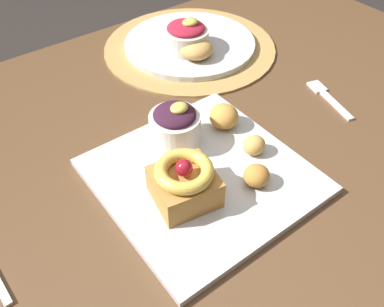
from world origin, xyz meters
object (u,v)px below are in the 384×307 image
(front_plate, at_px, (200,177))
(back_plate, at_px, (190,43))
(cake_slice, at_px, (184,182))
(berry_ramekin, at_px, (175,126))
(fritter_middle, at_px, (257,176))
(back_pastry, at_px, (196,49))
(fork, at_px, (327,97))
(fritter_front, at_px, (254,145))
(fritter_back, at_px, (223,115))
(back_ramekin, at_px, (186,36))

(front_plate, xyz_separation_m, back_plate, (0.22, 0.32, 0.01))
(cake_slice, height_order, berry_ramekin, berry_ramekin)
(fritter_middle, xyz_separation_m, back_pastry, (0.14, 0.33, 0.01))
(back_pastry, height_order, fork, back_pastry)
(fritter_middle, bearing_deg, fritter_front, 49.96)
(berry_ramekin, bearing_deg, front_plate, -98.76)
(front_plate, bearing_deg, fritter_middle, -49.24)
(front_plate, height_order, berry_ramekin, berry_ramekin)
(fritter_middle, relative_size, fritter_back, 0.78)
(cake_slice, xyz_separation_m, back_pastry, (0.24, 0.29, -0.01))
(fritter_front, xyz_separation_m, fritter_back, (0.00, 0.08, 0.00))
(front_plate, bearing_deg, back_plate, 55.48)
(fritter_front, relative_size, fork, 0.29)
(back_pastry, bearing_deg, fritter_front, -109.38)
(fritter_back, xyz_separation_m, back_plate, (0.12, 0.26, -0.02))
(cake_slice, xyz_separation_m, fritter_front, (0.14, 0.01, -0.02))
(front_plate, relative_size, fritter_back, 5.84)
(back_plate, bearing_deg, fritter_front, -110.59)
(berry_ramekin, distance_m, back_plate, 0.32)
(berry_ramekin, xyz_separation_m, fritter_front, (0.08, -0.09, -0.02))
(back_pastry, distance_m, fork, 0.28)
(back_ramekin, height_order, back_pastry, back_ramekin)
(fritter_middle, height_order, back_ramekin, back_ramekin)
(cake_slice, bearing_deg, berry_ramekin, 60.87)
(fritter_middle, distance_m, back_ramekin, 0.39)
(back_ramekin, bearing_deg, berry_ramekin, -129.79)
(cake_slice, xyz_separation_m, fritter_middle, (0.10, -0.04, -0.02))
(front_plate, xyz_separation_m, back_ramekin, (0.20, 0.30, 0.04))
(front_plate, height_order, back_ramekin, back_ramekin)
(fritter_front, distance_m, back_plate, 0.36)
(berry_ramekin, bearing_deg, fritter_front, -48.08)
(back_pastry, bearing_deg, berry_ramekin, -134.73)
(fritter_front, height_order, fork, fritter_front)
(front_plate, bearing_deg, back_ramekin, 56.90)
(cake_slice, relative_size, back_plate, 0.34)
(cake_slice, bearing_deg, back_plate, 52.28)
(fritter_front, bearing_deg, fork, 8.42)
(front_plate, distance_m, cake_slice, 0.06)
(cake_slice, bearing_deg, back_ramekin, 53.29)
(back_plate, relative_size, back_pastry, 4.08)
(fritter_middle, distance_m, back_pastry, 0.36)
(fritter_front, xyz_separation_m, back_pastry, (0.10, 0.28, 0.01))
(fritter_back, bearing_deg, fritter_middle, -109.53)
(berry_ramekin, height_order, back_plate, berry_ramekin)
(front_plate, bearing_deg, fork, 3.61)
(back_ramekin, bearing_deg, back_pastry, -95.33)
(berry_ramekin, relative_size, back_pastry, 1.17)
(back_ramekin, bearing_deg, fritter_front, -107.74)
(cake_slice, height_order, fork, cake_slice)
(cake_slice, xyz_separation_m, berry_ramekin, (0.06, 0.10, 0.00))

